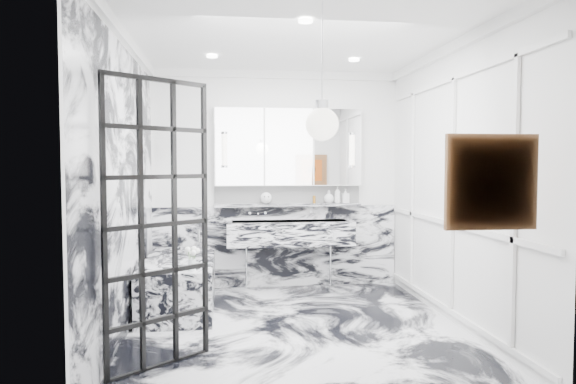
{
  "coord_description": "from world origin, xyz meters",
  "views": [
    {
      "loc": [
        -0.68,
        -4.86,
        1.59
      ],
      "look_at": [
        -0.01,
        0.5,
        1.3
      ],
      "focal_mm": 32.0,
      "sensor_mm": 36.0,
      "label": 1
    }
  ],
  "objects": [
    {
      "name": "soap_bottle_c",
      "position": [
        0.68,
        1.71,
        1.17
      ],
      "size": [
        0.16,
        0.16,
        0.17
      ],
      "primitive_type": "imported",
      "rotation": [
        0.0,
        0.0,
        -0.22
      ],
      "color": "silver",
      "rests_on": "ledge"
    },
    {
      "name": "pendant_light",
      "position": [
        0.02,
        -1.23,
        1.88
      ],
      "size": [
        0.24,
        0.24,
        0.24
      ],
      "primitive_type": "sphere",
      "color": "white",
      "rests_on": "ceiling"
    },
    {
      "name": "wall_front",
      "position": [
        0.0,
        -1.8,
        1.4
      ],
      "size": [
        3.6,
        0.0,
        3.6
      ],
      "primitive_type": "plane",
      "rotation": [
        -1.57,
        0.0,
        0.0
      ],
      "color": "white",
      "rests_on": "floor"
    },
    {
      "name": "soap_bottle_b",
      "position": [
        0.9,
        1.71,
        1.18
      ],
      "size": [
        0.1,
        0.1,
        0.19
      ],
      "primitive_type": "imported",
      "rotation": [
        0.0,
        0.0,
        0.14
      ],
      "color": "#4C4C51",
      "rests_on": "ledge"
    },
    {
      "name": "panel_molding",
      "position": [
        1.58,
        0.0,
        1.3
      ],
      "size": [
        0.03,
        3.4,
        2.3
      ],
      "primitive_type": "cube",
      "color": "white",
      "rests_on": "floor"
    },
    {
      "name": "wall_left",
      "position": [
        -1.6,
        0.0,
        1.4
      ],
      "size": [
        0.0,
        3.6,
        3.6
      ],
      "primitive_type": "plane",
      "rotation": [
        1.57,
        0.0,
        1.57
      ],
      "color": "white",
      "rests_on": "floor"
    },
    {
      "name": "floor",
      "position": [
        0.0,
        0.0,
        0.0
      ],
      "size": [
        3.6,
        3.6,
        0.0
      ],
      "primitive_type": "plane",
      "color": "silver",
      "rests_on": "ground"
    },
    {
      "name": "wall_right",
      "position": [
        1.6,
        0.0,
        1.4
      ],
      "size": [
        0.0,
        3.6,
        3.6
      ],
      "primitive_type": "plane",
      "rotation": [
        1.57,
        0.0,
        -1.57
      ],
      "color": "white",
      "rests_on": "floor"
    },
    {
      "name": "ceiling",
      "position": [
        0.0,
        0.0,
        2.8
      ],
      "size": [
        3.6,
        3.6,
        0.0
      ],
      "primitive_type": "plane",
      "rotation": [
        3.14,
        0.0,
        0.0
      ],
      "color": "white",
      "rests_on": "wall_back"
    },
    {
      "name": "sconce_right",
      "position": [
        0.97,
        1.63,
        1.78
      ],
      "size": [
        0.07,
        0.07,
        0.4
      ],
      "primitive_type": "cylinder",
      "color": "white",
      "rests_on": "mirror_cabinet"
    },
    {
      "name": "marble_clad_left",
      "position": [
        -1.59,
        0.0,
        1.34
      ],
      "size": [
        0.02,
        3.56,
        2.68
      ],
      "primitive_type": "cube",
      "color": "silver",
      "rests_on": "floor"
    },
    {
      "name": "ledge",
      "position": [
        0.15,
        1.72,
        1.07
      ],
      "size": [
        1.9,
        0.14,
        0.04
      ],
      "primitive_type": "cube",
      "color": "silver",
      "rests_on": "wall_back"
    },
    {
      "name": "sconce_left",
      "position": [
        -0.67,
        1.63,
        1.78
      ],
      "size": [
        0.07,
        0.07,
        0.4
      ],
      "primitive_type": "cylinder",
      "color": "white",
      "rests_on": "mirror_cabinet"
    },
    {
      "name": "flower_vase",
      "position": [
        -0.99,
        0.2,
        0.61
      ],
      "size": [
        0.07,
        0.07,
        0.12
      ],
      "primitive_type": "cylinder",
      "color": "silver",
      "rests_on": "bathtub"
    },
    {
      "name": "subway_tile",
      "position": [
        0.15,
        1.78,
        1.21
      ],
      "size": [
        1.9,
        0.03,
        0.23
      ],
      "primitive_type": "cube",
      "color": "white",
      "rests_on": "wall_back"
    },
    {
      "name": "soap_bottle_a",
      "position": [
        0.8,
        1.71,
        1.2
      ],
      "size": [
        0.11,
        0.11,
        0.22
      ],
      "primitive_type": "imported",
      "rotation": [
        0.0,
        0.0,
        -0.35
      ],
      "color": "#8C5919",
      "rests_on": "ledge"
    },
    {
      "name": "crittall_door",
      "position": [
        -1.19,
        -0.78,
        1.12
      ],
      "size": [
        0.72,
        0.57,
        2.25
      ],
      "primitive_type": null,
      "rotation": [
        0.0,
        0.0,
        0.66
      ],
      "color": "black",
      "rests_on": "floor"
    },
    {
      "name": "artwork",
      "position": [
        1.02,
        -1.76,
        1.48
      ],
      "size": [
        0.51,
        0.05,
        0.51
      ],
      "primitive_type": "cube",
      "color": "#C94114",
      "rests_on": "wall_front"
    },
    {
      "name": "face_pot",
      "position": [
        -0.14,
        1.71,
        1.17
      ],
      "size": [
        0.15,
        0.15,
        0.15
      ],
      "primitive_type": "sphere",
      "color": "white",
      "rests_on": "ledge"
    },
    {
      "name": "wall_back",
      "position": [
        0.0,
        1.8,
        1.4
      ],
      "size": [
        3.6,
        0.0,
        3.6
      ],
      "primitive_type": "plane",
      "rotation": [
        1.57,
        0.0,
        0.0
      ],
      "color": "white",
      "rests_on": "floor"
    },
    {
      "name": "trough_sink",
      "position": [
        0.15,
        1.55,
        0.73
      ],
      "size": [
        1.6,
        0.45,
        0.3
      ],
      "primitive_type": "cube",
      "color": "silver",
      "rests_on": "wall_back"
    },
    {
      "name": "marble_clad_back",
      "position": [
        0.0,
        1.78,
        0.53
      ],
      "size": [
        3.18,
        0.05,
        1.05
      ],
      "primitive_type": "cube",
      "color": "silver",
      "rests_on": "floor"
    },
    {
      "name": "amber_bottle",
      "position": [
        0.49,
        1.71,
        1.14
      ],
      "size": [
        0.04,
        0.04,
        0.1
      ],
      "primitive_type": "cylinder",
      "color": "#8C5919",
      "rests_on": "ledge"
    },
    {
      "name": "mirror_cabinet",
      "position": [
        0.15,
        1.73,
        1.82
      ],
      "size": [
        1.9,
        0.16,
        1.0
      ],
      "primitive_type": "cube",
      "color": "white",
      "rests_on": "wall_back"
    },
    {
      "name": "bathtub",
      "position": [
        -1.18,
        0.9,
        0.28
      ],
      "size": [
        0.75,
        1.65,
        0.55
      ],
      "primitive_type": "cube",
      "color": "silver",
      "rests_on": "floor"
    }
  ]
}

